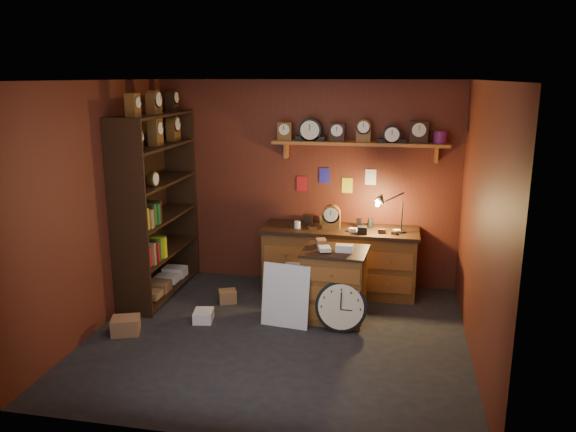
# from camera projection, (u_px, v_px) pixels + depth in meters

# --- Properties ---
(floor) EXTENTS (4.00, 4.00, 0.00)m
(floor) POSITION_uv_depth(u_px,v_px,m) (278.00, 337.00, 6.06)
(floor) COLOR black
(floor) RESTS_ON ground
(room_shell) EXTENTS (4.02, 3.62, 2.71)m
(room_shell) POSITION_uv_depth(u_px,v_px,m) (283.00, 179.00, 5.74)
(room_shell) COLOR #562214
(room_shell) RESTS_ON ground
(shelving_unit) EXTENTS (0.47, 1.60, 2.58)m
(shelving_unit) POSITION_uv_depth(u_px,v_px,m) (154.00, 198.00, 7.03)
(shelving_unit) COLOR black
(shelving_unit) RESTS_ON ground
(workbench) EXTENTS (1.99, 0.66, 1.36)m
(workbench) POSITION_uv_depth(u_px,v_px,m) (339.00, 256.00, 7.25)
(workbench) COLOR brown
(workbench) RESTS_ON ground
(low_cabinet) EXTENTS (0.76, 0.65, 0.92)m
(low_cabinet) POSITION_uv_depth(u_px,v_px,m) (334.00, 282.00, 6.44)
(low_cabinet) COLOR brown
(low_cabinet) RESTS_ON ground
(big_round_clock) EXTENTS (0.57, 0.18, 0.57)m
(big_round_clock) POSITION_uv_depth(u_px,v_px,m) (341.00, 307.00, 6.16)
(big_round_clock) COLOR black
(big_round_clock) RESTS_ON ground
(white_panel) EXTENTS (0.56, 0.22, 0.72)m
(white_panel) POSITION_uv_depth(u_px,v_px,m) (286.00, 325.00, 6.36)
(white_panel) COLOR silver
(white_panel) RESTS_ON ground
(mini_fridge) EXTENTS (0.56, 0.59, 0.46)m
(mini_fridge) POSITION_uv_depth(u_px,v_px,m) (308.00, 277.00, 7.21)
(mini_fridge) COLOR silver
(mini_fridge) RESTS_ON ground
(floor_box_a) EXTENTS (0.36, 0.34, 0.18)m
(floor_box_a) POSITION_uv_depth(u_px,v_px,m) (126.00, 326.00, 6.13)
(floor_box_a) COLOR #8E603D
(floor_box_a) RESTS_ON ground
(floor_box_b) EXTENTS (0.25, 0.29, 0.13)m
(floor_box_b) POSITION_uv_depth(u_px,v_px,m) (203.00, 316.00, 6.44)
(floor_box_b) COLOR white
(floor_box_b) RESTS_ON ground
(floor_box_c) EXTENTS (0.26, 0.25, 0.16)m
(floor_box_c) POSITION_uv_depth(u_px,v_px,m) (228.00, 296.00, 6.97)
(floor_box_c) COLOR #8E603D
(floor_box_c) RESTS_ON ground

